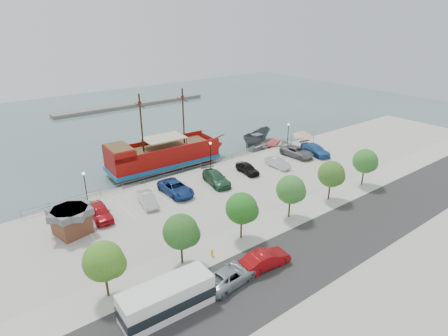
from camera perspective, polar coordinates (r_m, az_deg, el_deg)
ground at (r=50.55m, az=2.28°, el=-3.57°), size 160.00×160.00×0.00m
land_slab at (r=38.94m, az=22.97°, el=-13.61°), size 100.00×58.00×1.20m
street at (r=40.66m, az=17.04°, el=-10.03°), size 100.00×8.00×0.04m
sidewalk at (r=43.76m, az=10.73°, el=-6.89°), size 100.00×4.00×0.05m
seawall_railing at (r=55.62m, az=-2.81°, el=0.65°), size 50.00×0.06×1.00m
far_shore at (r=100.37m, az=-13.71°, el=9.33°), size 40.00×3.00×0.80m
pirate_ship at (r=58.38m, az=-7.91°, el=2.13°), size 19.93×6.30×12.48m
patrol_boat at (r=67.41m, az=4.97°, el=4.40°), size 7.35×3.97×2.69m
speedboat at (r=66.65m, az=7.52°, el=3.56°), size 8.41×9.23×1.57m
dock_west at (r=51.58m, az=-16.28°, el=-3.70°), size 7.62×3.15×0.42m
dock_mid at (r=61.50m, az=2.38°, el=1.51°), size 6.61×3.41×0.36m
dock_east at (r=67.45m, az=8.45°, el=3.20°), size 6.59×3.43×0.36m
shed at (r=41.89m, az=-22.27°, el=-7.37°), size 4.12×4.12×2.86m
canopy_tent at (r=64.24m, az=11.97°, el=5.55°), size 4.18×4.18×3.45m
street_van at (r=32.87m, az=0.95°, el=-16.05°), size 5.44×2.97×1.45m
street_sedan at (r=34.70m, az=6.27°, el=-13.68°), size 4.98×2.10×1.60m
shuttle_bus at (r=30.22m, az=-8.68°, el=-19.16°), size 7.35×2.81×2.56m
fire_hydrant at (r=36.01m, az=-1.83°, el=-12.78°), size 0.26×0.26×0.76m
lamp_post_left at (r=46.53m, az=-20.44°, el=-2.12°), size 0.36×0.36×4.28m
lamp_post_mid at (r=53.76m, az=-2.07°, el=2.63°), size 0.36×0.36×4.28m
lamp_post_right at (r=63.87m, az=9.75°, el=5.56°), size 0.36×0.36×4.28m
tree_a at (r=31.40m, az=-17.59°, el=-13.49°), size 3.30×3.20×5.00m
tree_b at (r=33.73m, az=-6.33°, el=-9.72°), size 3.30×3.20×5.00m
tree_c at (r=37.24m, az=2.93°, el=-6.27°), size 3.30×3.20×5.00m
tree_d at (r=41.64m, az=10.33°, el=-3.36°), size 3.30×3.20×5.00m
tree_e at (r=46.68m, az=16.19°, el=-0.99°), size 3.30×3.20×5.00m
tree_f at (r=52.18m, az=20.85°, el=0.90°), size 3.30×3.20×5.00m
parked_car_a at (r=43.96m, az=-18.35°, el=-6.36°), size 2.35×5.02×1.66m
parked_car_b at (r=45.59m, az=-11.58°, el=-4.67°), size 2.29×4.67×1.47m
parked_car_c at (r=47.65m, az=-7.35°, el=-3.05°), size 2.76×5.80×1.60m
parked_car_d at (r=50.01m, az=-1.20°, el=-1.58°), size 3.13×5.83×1.61m
parked_car_e at (r=53.50m, az=3.58°, el=-0.04°), size 2.15×4.44×1.46m
parked_car_f at (r=56.03m, az=8.16°, el=0.81°), size 1.53×4.30×1.41m
parked_car_g at (r=60.74m, az=11.04°, el=2.43°), size 3.02×5.82×1.57m
parked_car_h at (r=62.19m, az=13.73°, el=2.72°), size 3.10×5.98×1.66m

